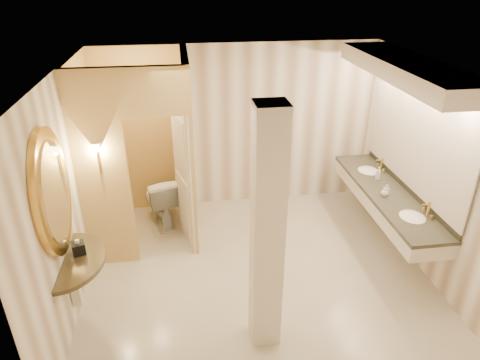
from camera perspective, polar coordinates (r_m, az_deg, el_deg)
The scene contains 16 objects.
floor at distance 5.98m, azimuth 2.19°, elevation -11.98°, with size 4.50×4.50×0.00m, color beige.
ceiling at distance 4.77m, azimuth 2.77°, elevation 14.17°, with size 4.50×4.50×0.00m, color white.
wall_back at distance 7.05m, azimuth -0.46°, elevation 6.98°, with size 4.50×0.02×2.70m, color white.
wall_front at distance 3.62m, azimuth 8.26°, elevation -14.86°, with size 4.50×0.02×2.70m, color white.
wall_left at distance 5.35m, azimuth -22.04°, elevation -1.90°, with size 0.02×4.00×2.70m, color white.
wall_right at distance 6.03m, azimuth 23.97°, elevation 1.01°, with size 0.02×4.00×2.70m, color white.
toilet_closet at distance 6.03m, azimuth -9.73°, elevation 3.42°, with size 1.50×1.55×2.70m.
wall_sconce at distance 5.50m, azimuth -18.53°, elevation 3.92°, with size 0.14×0.14×0.42m.
vanity at distance 6.11m, azimuth 20.45°, elevation 4.85°, with size 0.75×2.75×2.09m.
console_shelf at distance 4.83m, azimuth -23.05°, elevation -5.29°, with size 1.05×1.05×1.98m.
pillar at distance 4.27m, azimuth 3.64°, elevation -7.34°, with size 0.31×0.31×2.70m, color silver.
tissue_box at distance 5.10m, azimuth -20.73°, elevation -8.50°, with size 0.14×0.14×0.14m, color black.
toilet at distance 6.88m, azimuth -10.59°, elevation -2.59°, with size 0.47×0.82×0.84m, color white.
soap_bottle_a at distance 6.26m, azimuth 18.92°, elevation -1.23°, with size 0.07×0.07×0.15m, color beige.
soap_bottle_b at distance 6.22m, azimuth 18.71°, elevation -1.51°, with size 0.10×0.10×0.13m, color silver.
soap_bottle_c at distance 6.65m, azimuth 17.95°, elevation 0.86°, with size 0.08×0.08×0.20m, color #C6B28C.
Camera 1 is at (-0.87, -4.58, 3.74)m, focal length 32.00 mm.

